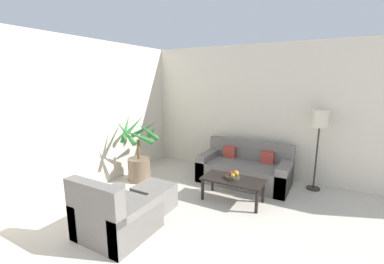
{
  "coord_description": "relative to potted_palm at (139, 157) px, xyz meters",
  "views": [
    {
      "loc": [
        0.77,
        1.29,
        2.01
      ],
      "look_at": [
        -1.62,
        5.53,
        1.0
      ],
      "focal_mm": 24.0,
      "sensor_mm": 36.0,
      "label": 1
    }
  ],
  "objects": [
    {
      "name": "sofa_loveseat",
      "position": [
        1.88,
        0.94,
        -0.23
      ],
      "size": [
        1.72,
        0.86,
        0.78
      ],
      "color": "slate",
      "rests_on": "ground_plane"
    },
    {
      "name": "armchair",
      "position": [
        0.96,
        -1.59,
        -0.23
      ],
      "size": [
        0.85,
        0.86,
        0.83
      ],
      "color": "slate",
      "rests_on": "ground_plane"
    },
    {
      "name": "apple_red",
      "position": [
        1.9,
        0.1,
        -0.02
      ],
      "size": [
        0.07,
        0.07,
        0.07
      ],
      "color": "red",
      "rests_on": "fruit_bowl"
    },
    {
      "name": "fruit_bowl",
      "position": [
        1.94,
        0.09,
        -0.08
      ],
      "size": [
        0.25,
        0.25,
        0.04
      ],
      "color": "#42382D",
      "rests_on": "coffee_table"
    },
    {
      "name": "floor_lamp",
      "position": [
        3.1,
        1.25,
        0.74
      ],
      "size": [
        0.28,
        0.28,
        1.48
      ],
      "color": "#2D2823",
      "rests_on": "ground_plane"
    },
    {
      "name": "orange_fruit",
      "position": [
        1.99,
        0.12,
        -0.01
      ],
      "size": [
        0.09,
        0.09,
        0.09
      ],
      "color": "orange",
      "rests_on": "fruit_bowl"
    },
    {
      "name": "ottoman",
      "position": [
        0.99,
        -0.79,
        -0.3
      ],
      "size": [
        0.54,
        0.52,
        0.39
      ],
      "color": "slate",
      "rests_on": "ground_plane"
    },
    {
      "name": "potted_palm",
      "position": [
        0.0,
        0.0,
        0.0
      ],
      "size": [
        0.83,
        0.91,
        1.32
      ],
      "color": "brown",
      "rests_on": "ground_plane"
    },
    {
      "name": "wall_left",
      "position": [
        -0.51,
        -1.76,
        0.86
      ],
      "size": [
        0.06,
        8.14,
        2.7
      ],
      "color": "beige",
      "rests_on": "ground_plane"
    },
    {
      "name": "coffee_table",
      "position": [
        1.96,
        0.06,
        -0.15
      ],
      "size": [
        1.01,
        0.49,
        0.39
      ],
      "color": "black",
      "rests_on": "ground_plane"
    },
    {
      "name": "apple_green",
      "position": [
        1.97,
        0.01,
        -0.02
      ],
      "size": [
        0.07,
        0.07,
        0.07
      ],
      "color": "olive",
      "rests_on": "fruit_bowl"
    },
    {
      "name": "wall_back",
      "position": [
        2.56,
        1.54,
        0.86
      ],
      "size": [
        7.68,
        0.06,
        2.7
      ],
      "color": "beige",
      "rests_on": "ground_plane"
    }
  ]
}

